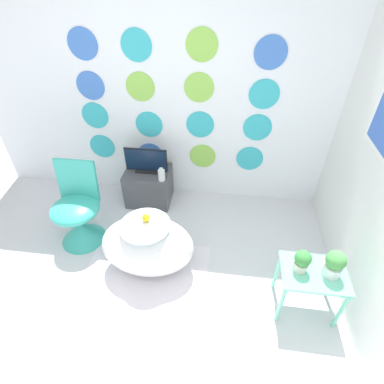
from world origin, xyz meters
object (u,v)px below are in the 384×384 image
chair (79,219)px  tv (146,162)px  potted_plant_left (302,261)px  potted_plant_right (335,264)px  vase (162,175)px  bathtub (148,245)px

chair → tv: 0.94m
potted_plant_left → tv: bearing=141.6°
tv → potted_plant_right: tv is taller
tv → vase: 0.26m
chair → potted_plant_right: 2.38m
potted_plant_right → tv: bearing=145.2°
chair → potted_plant_left: chair is taller
chair → potted_plant_right: size_ratio=3.66×
bathtub → tv: bearing=103.6°
bathtub → chair: size_ratio=0.99×
chair → vase: 0.97m
bathtub → potted_plant_right: 1.57m
bathtub → vase: vase is taller
vase → potted_plant_right: 1.88m
bathtub → potted_plant_right: size_ratio=3.62×
bathtub → chair: chair is taller
tv → vase: (0.20, -0.15, -0.06)m
bathtub → potted_plant_left: size_ratio=4.38×
chair → potted_plant_left: size_ratio=4.44×
bathtub → potted_plant_left: potted_plant_left is taller
vase → potted_plant_left: bearing=-38.7°
bathtub → potted_plant_left: bearing=-10.4°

